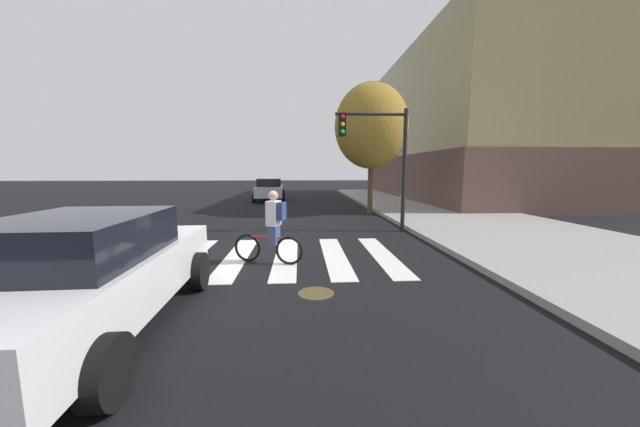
{
  "coord_description": "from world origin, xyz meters",
  "views": [
    {
      "loc": [
        1.7,
        -7.91,
        2.15
      ],
      "look_at": [
        2.23,
        0.78,
        0.98
      ],
      "focal_mm": 18.17,
      "sensor_mm": 36.0,
      "label": 1
    }
  ],
  "objects_px": {
    "sedan_mid": "(270,189)",
    "cyclist": "(272,228)",
    "manhole_cover": "(316,293)",
    "fire_hydrant": "(402,202)",
    "sedan_near": "(88,273)",
    "street_tree_near": "(371,126)",
    "traffic_light_near": "(381,149)"
  },
  "relations": [
    {
      "from": "cyclist",
      "to": "sedan_near",
      "type": "bearing_deg",
      "value": -124.47
    },
    {
      "from": "manhole_cover",
      "to": "traffic_light_near",
      "type": "xyz_separation_m",
      "value": [
        2.48,
        5.58,
        2.86
      ]
    },
    {
      "from": "sedan_near",
      "to": "manhole_cover",
      "type": "bearing_deg",
      "value": 21.75
    },
    {
      "from": "fire_hydrant",
      "to": "street_tree_near",
      "type": "relative_size",
      "value": 0.12
    },
    {
      "from": "cyclist",
      "to": "manhole_cover",
      "type": "bearing_deg",
      "value": -64.4
    },
    {
      "from": "sedan_near",
      "to": "street_tree_near",
      "type": "xyz_separation_m",
      "value": [
        6.19,
        11.42,
        3.39
      ]
    },
    {
      "from": "manhole_cover",
      "to": "street_tree_near",
      "type": "height_order",
      "value": "street_tree_near"
    },
    {
      "from": "manhole_cover",
      "to": "cyclist",
      "type": "bearing_deg",
      "value": 115.6
    },
    {
      "from": "fire_hydrant",
      "to": "street_tree_near",
      "type": "bearing_deg",
      "value": -165.29
    },
    {
      "from": "sedan_mid",
      "to": "street_tree_near",
      "type": "relative_size",
      "value": 0.73
    },
    {
      "from": "cyclist",
      "to": "fire_hydrant",
      "type": "bearing_deg",
      "value": 56.54
    },
    {
      "from": "manhole_cover",
      "to": "sedan_mid",
      "type": "distance_m",
      "value": 17.74
    },
    {
      "from": "sedan_mid",
      "to": "cyclist",
      "type": "relative_size",
      "value": 2.7
    },
    {
      "from": "street_tree_near",
      "to": "cyclist",
      "type": "bearing_deg",
      "value": -115.99
    },
    {
      "from": "fire_hydrant",
      "to": "traffic_light_near",
      "type": "bearing_deg",
      "value": -115.4
    },
    {
      "from": "sedan_near",
      "to": "traffic_light_near",
      "type": "xyz_separation_m",
      "value": [
        5.52,
        6.79,
        2.04
      ]
    },
    {
      "from": "traffic_light_near",
      "to": "street_tree_near",
      "type": "distance_m",
      "value": 4.87
    },
    {
      "from": "fire_hydrant",
      "to": "sedan_mid",
      "type": "bearing_deg",
      "value": 136.78
    },
    {
      "from": "sedan_near",
      "to": "fire_hydrant",
      "type": "height_order",
      "value": "sedan_near"
    },
    {
      "from": "sedan_near",
      "to": "cyclist",
      "type": "xyz_separation_m",
      "value": [
        2.13,
        3.1,
        0.02
      ]
    },
    {
      "from": "traffic_light_near",
      "to": "street_tree_near",
      "type": "relative_size",
      "value": 0.67
    },
    {
      "from": "fire_hydrant",
      "to": "manhole_cover",
      "type": "bearing_deg",
      "value": -114.66
    },
    {
      "from": "cyclist",
      "to": "traffic_light_near",
      "type": "xyz_separation_m",
      "value": [
        3.39,
        3.69,
        2.02
      ]
    },
    {
      "from": "traffic_light_near",
      "to": "fire_hydrant",
      "type": "bearing_deg",
      "value": 64.6
    },
    {
      "from": "cyclist",
      "to": "traffic_light_near",
      "type": "distance_m",
      "value": 5.4
    },
    {
      "from": "sedan_mid",
      "to": "traffic_light_near",
      "type": "xyz_separation_m",
      "value": [
        4.91,
        -11.98,
        2.06
      ]
    },
    {
      "from": "fire_hydrant",
      "to": "street_tree_near",
      "type": "xyz_separation_m",
      "value": [
        -1.75,
        -0.46,
        3.68
      ]
    },
    {
      "from": "street_tree_near",
      "to": "manhole_cover",
      "type": "bearing_deg",
      "value": -107.15
    },
    {
      "from": "manhole_cover",
      "to": "fire_hydrant",
      "type": "height_order",
      "value": "fire_hydrant"
    },
    {
      "from": "manhole_cover",
      "to": "cyclist",
      "type": "relative_size",
      "value": 0.38
    },
    {
      "from": "manhole_cover",
      "to": "fire_hydrant",
      "type": "xyz_separation_m",
      "value": [
        4.9,
        10.67,
        0.53
      ]
    },
    {
      "from": "cyclist",
      "to": "traffic_light_near",
      "type": "bearing_deg",
      "value": 47.45
    }
  ]
}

